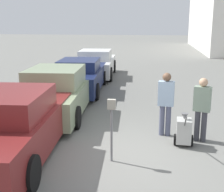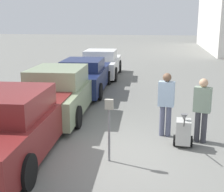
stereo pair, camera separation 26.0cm
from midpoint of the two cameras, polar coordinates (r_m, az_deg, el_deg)
name	(u,v)px [view 2 (the right image)]	position (r m, az deg, el deg)	size (l,w,h in m)	color
ground_plane	(117,155)	(7.47, 2.00, -10.70)	(120.00, 120.00, 0.00)	slate
parked_car_maroon	(12,125)	(7.60, -16.95, -5.03)	(2.25, 5.13, 1.56)	maroon
parked_car_sage	(60,92)	(10.67, -8.86, 0.74)	(2.25, 5.15, 1.58)	gray
parked_car_navy	(84,76)	(13.79, -4.59, 3.64)	(2.20, 4.94, 1.44)	#19234C
parked_car_white	(101,64)	(17.46, -1.58, 5.87)	(2.23, 4.75, 1.49)	silver
parking_meter	(109,119)	(6.81, 0.57, -4.20)	(0.18, 0.09, 1.43)	slate
person_worker	(166,101)	(8.46, 10.73, -0.85)	(0.44, 0.27, 1.74)	#515670
person_supervisor	(202,107)	(8.26, 17.01, -1.87)	(0.47, 0.34, 1.68)	#3F3F47
equipment_cart	(183,132)	(8.04, 13.82, -6.33)	(0.48, 0.99, 1.00)	#B2B2AD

